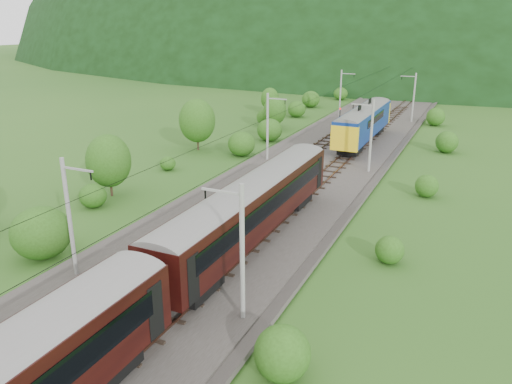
% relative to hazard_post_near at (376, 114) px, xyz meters
% --- Properties ---
extents(ground, '(600.00, 600.00, 0.00)m').
position_rel_hazard_post_near_xyz_m(ground, '(0.03, -65.20, -1.02)').
color(ground, '#27531A').
rests_on(ground, ground).
extents(railbed, '(14.00, 220.00, 0.30)m').
position_rel_hazard_post_near_xyz_m(railbed, '(0.03, -55.20, -0.87)').
color(railbed, '#38332D').
rests_on(railbed, ground).
extents(track_left, '(2.40, 220.00, 0.27)m').
position_rel_hazard_post_near_xyz_m(track_left, '(-2.37, -55.20, -0.65)').
color(track_left, brown).
rests_on(track_left, railbed).
extents(track_right, '(2.40, 220.00, 0.27)m').
position_rel_hazard_post_near_xyz_m(track_right, '(2.43, -55.20, -0.65)').
color(track_right, brown).
rests_on(track_right, railbed).
extents(catenary_left, '(2.54, 192.28, 8.00)m').
position_rel_hazard_post_near_xyz_m(catenary_left, '(-6.09, -33.20, 3.48)').
color(catenary_left, gray).
rests_on(catenary_left, railbed).
extents(catenary_right, '(2.54, 192.28, 8.00)m').
position_rel_hazard_post_near_xyz_m(catenary_right, '(6.15, -33.20, 3.48)').
color(catenary_right, gray).
rests_on(catenary_right, railbed).
extents(overhead_wires, '(4.83, 198.00, 0.03)m').
position_rel_hazard_post_near_xyz_m(overhead_wires, '(0.03, -55.20, 6.08)').
color(overhead_wires, black).
rests_on(overhead_wires, ground).
extents(mountain_main, '(504.00, 360.00, 244.00)m').
position_rel_hazard_post_near_xyz_m(mountain_main, '(0.03, 194.80, -1.02)').
color(mountain_main, black).
rests_on(mountain_main, ground).
extents(mountain_ridge, '(336.00, 280.00, 132.00)m').
position_rel_hazard_post_near_xyz_m(mountain_ridge, '(-119.97, 234.80, -1.02)').
color(mountain_ridge, black).
rests_on(mountain_ridge, ground).
extents(hazard_post_near, '(0.15, 0.15, 1.45)m').
position_rel_hazard_post_near_xyz_m(hazard_post_near, '(0.00, 0.00, 0.00)').
color(hazard_post_near, red).
rests_on(hazard_post_near, railbed).
extents(hazard_post_far, '(0.17, 0.17, 1.60)m').
position_rel_hazard_post_near_xyz_m(hazard_post_far, '(0.29, -23.21, 0.08)').
color(hazard_post_far, red).
rests_on(hazard_post_far, railbed).
extents(signal, '(0.27, 0.27, 2.48)m').
position_rel_hazard_post_near_xyz_m(signal, '(-4.43, -7.25, 0.73)').
color(signal, black).
rests_on(signal, railbed).
extents(vegetation_left, '(13.63, 147.54, 6.83)m').
position_rel_hazard_post_near_xyz_m(vegetation_left, '(-13.75, -50.48, 1.43)').
color(vegetation_left, '#274E14').
rests_on(vegetation_left, ground).
extents(vegetation_right, '(6.54, 109.19, 2.87)m').
position_rel_hazard_post_near_xyz_m(vegetation_right, '(11.01, -51.94, 0.23)').
color(vegetation_right, '#274E14').
rests_on(vegetation_right, ground).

